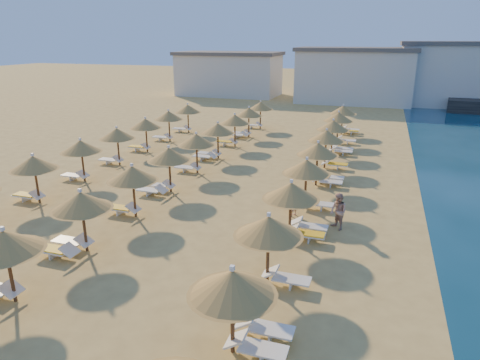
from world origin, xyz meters
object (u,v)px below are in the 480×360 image
(parasol_row_east, at_px, (307,168))
(beachgoer_a, at_px, (293,201))
(beachgoer_b, at_px, (338,212))
(parasol_row_west, at_px, (169,155))

(parasol_row_east, height_order, beachgoer_a, parasol_row_east)
(parasol_row_east, relative_size, beachgoer_b, 23.23)
(parasol_row_east, xyz_separation_m, beachgoer_a, (-0.37, -1.26, -1.41))
(parasol_row_west, height_order, beachgoer_b, parasol_row_west)
(parasol_row_east, distance_m, parasol_row_west, 7.83)
(beachgoer_b, distance_m, beachgoer_a, 2.46)
(parasol_row_east, height_order, beachgoer_b, parasol_row_east)
(parasol_row_west, distance_m, beachgoer_b, 10.08)
(parasol_row_west, bearing_deg, beachgoer_b, -12.51)
(parasol_row_west, xyz_separation_m, beachgoer_b, (9.75, -2.16, -1.33))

